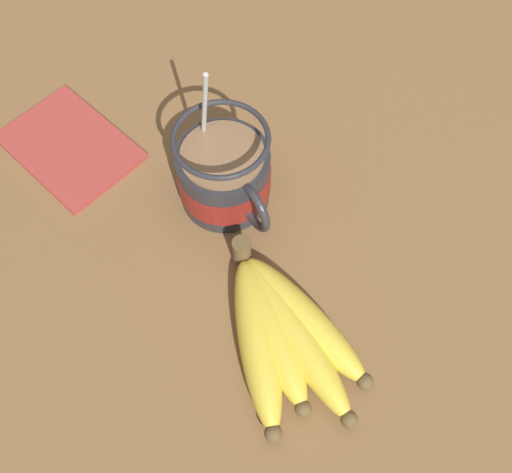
{
  "coord_description": "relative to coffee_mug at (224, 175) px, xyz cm",
  "views": [
    {
      "loc": [
        25.69,
        -18.86,
        58.7
      ],
      "look_at": [
        2.86,
        -3.78,
        8.04
      ],
      "focal_mm": 40.0,
      "sensor_mm": 36.0,
      "label": 1
    }
  ],
  "objects": [
    {
      "name": "table",
      "position": [
        5.56,
        2.32,
        -5.89
      ],
      "size": [
        129.25,
        129.25,
        3.35
      ],
      "color": "brown",
      "rests_on": "ground"
    },
    {
      "name": "coffee_mug",
      "position": [
        0.0,
        0.0,
        0.0
      ],
      "size": [
        14.18,
        10.26,
        17.67
      ],
      "color": "#28282D",
      "rests_on": "table"
    },
    {
      "name": "banana_bunch",
      "position": [
        17.33,
        -4.3,
        -2.41
      ],
      "size": [
        21.42,
        13.28,
        4.09
      ],
      "color": "brown",
      "rests_on": "table"
    },
    {
      "name": "napkin",
      "position": [
        -16.19,
        -12.06,
        -3.91
      ],
      "size": [
        18.08,
        14.53,
        0.6
      ],
      "color": "#A33833",
      "rests_on": "table"
    }
  ]
}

